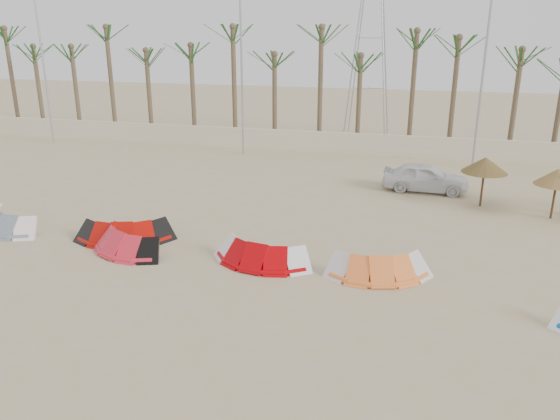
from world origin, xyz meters
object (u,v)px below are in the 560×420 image
(kite_red_right, at_px, (263,249))
(kite_orange, at_px, (379,262))
(parasol_left, at_px, (485,165))
(car, at_px, (425,177))
(kite_red_left, at_px, (129,227))
(kite_grey, at_px, (12,218))
(kite_red_mid, at_px, (130,238))
(parasol_right, at_px, (557,177))

(kite_red_right, distance_m, kite_orange, 4.03)
(parasol_left, bearing_deg, kite_orange, -115.15)
(car, bearing_deg, kite_red_left, 133.05)
(kite_red_left, xyz_separation_m, kite_red_right, (5.68, -0.79, -0.00))
(kite_red_left, height_order, kite_red_right, same)
(kite_red_right, relative_size, car, 0.89)
(kite_orange, height_order, car, car)
(kite_grey, relative_size, car, 0.93)
(kite_red_mid, height_order, parasol_left, parasol_left)
(kite_red_left, xyz_separation_m, parasol_left, (13.62, 7.49, 1.52))
(parasol_left, distance_m, parasol_right, 2.97)
(kite_orange, bearing_deg, kite_red_left, 175.01)
(kite_red_left, relative_size, kite_orange, 1.08)
(kite_red_mid, bearing_deg, car, 44.49)
(kite_orange, relative_size, parasol_left, 1.59)
(kite_red_right, relative_size, parasol_left, 1.61)
(kite_orange, bearing_deg, kite_red_mid, -179.06)
(kite_grey, height_order, parasol_left, parasol_left)
(kite_orange, relative_size, car, 0.88)
(kite_red_left, height_order, parasol_right, parasol_right)
(kite_red_right, relative_size, kite_orange, 1.02)
(kite_grey, relative_size, parasol_left, 1.68)
(kite_red_mid, bearing_deg, parasol_left, 33.11)
(kite_red_mid, relative_size, kite_red_right, 1.00)
(kite_red_right, xyz_separation_m, parasol_left, (7.94, 8.28, 1.52))
(parasol_left, bearing_deg, kite_red_right, -133.80)
(car, bearing_deg, kite_red_right, 154.73)
(kite_red_right, height_order, parasol_left, parasol_left)
(kite_red_right, xyz_separation_m, car, (5.46, 10.14, 0.29))
(kite_red_left, xyz_separation_m, kite_orange, (9.70, -0.85, -0.00))
(kite_grey, xyz_separation_m, kite_red_mid, (5.79, -0.83, -0.00))
(kite_red_right, distance_m, car, 11.52)
(kite_red_mid, distance_m, parasol_left, 15.62)
(kite_red_left, distance_m, kite_orange, 9.74)
(kite_red_right, distance_m, parasol_left, 11.57)
(parasol_left, relative_size, parasol_right, 1.05)
(kite_red_mid, bearing_deg, kite_red_right, 2.37)
(kite_red_right, bearing_deg, kite_grey, 176.73)
(kite_grey, xyz_separation_m, parasol_right, (21.60, 6.66, 1.42))
(kite_red_mid, height_order, kite_orange, same)
(kite_grey, height_order, parasol_right, parasol_right)
(kite_red_left, relative_size, kite_red_right, 1.06)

